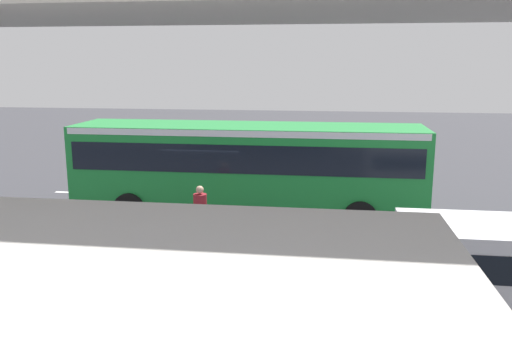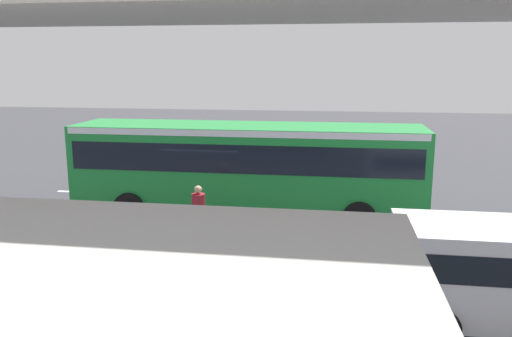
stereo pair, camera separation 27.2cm
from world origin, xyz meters
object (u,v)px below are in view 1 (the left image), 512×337
(city_bus, at_px, (247,163))
(bicycle_blue, at_px, (473,236))
(pedestrian, at_px, (200,217))
(bicycle_orange, at_px, (466,259))

(city_bus, height_order, bicycle_blue, city_bus)
(bicycle_blue, relative_size, pedestrian, 0.99)
(bicycle_blue, height_order, pedestrian, pedestrian)
(pedestrian, bearing_deg, bicycle_orange, 172.17)
(bicycle_orange, height_order, bicycle_blue, same)
(city_bus, xyz_separation_m, bicycle_orange, (-6.12, 3.99, -1.51))
(bicycle_orange, xyz_separation_m, bicycle_blue, (-0.66, -1.86, 0.00))
(city_bus, relative_size, bicycle_blue, 6.52)
(city_bus, bearing_deg, pedestrian, 73.77)
(pedestrian, bearing_deg, city_bus, -106.23)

